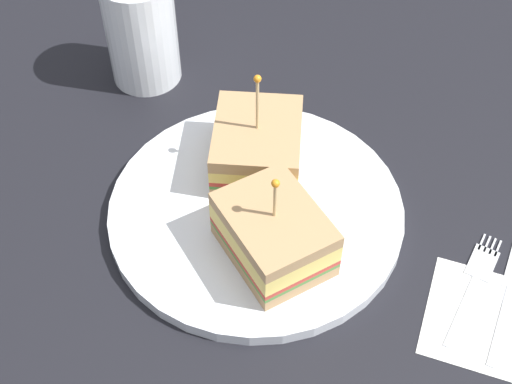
# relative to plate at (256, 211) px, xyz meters

# --- Properties ---
(ground_plane) EXTENTS (0.95, 0.95, 0.02)m
(ground_plane) POSITION_rel_plate_xyz_m (0.00, 0.00, -0.02)
(ground_plane) COLOR black
(plate) EXTENTS (0.27, 0.27, 0.01)m
(plate) POSITION_rel_plate_xyz_m (0.00, 0.00, 0.00)
(plate) COLOR white
(plate) RESTS_ON ground_plane
(sandwich_half_front) EXTENTS (0.12, 0.12, 0.10)m
(sandwich_half_front) POSITION_rel_plate_xyz_m (0.04, -0.04, 0.03)
(sandwich_half_front) COLOR tan
(sandwich_half_front) RESTS_ON plate
(sandwich_half_back) EXTENTS (0.11, 0.12, 0.11)m
(sandwich_half_back) POSITION_rel_plate_xyz_m (-0.02, 0.05, 0.03)
(sandwich_half_back) COLOR tan
(sandwich_half_back) RESTS_ON plate
(drink_glass) EXTENTS (0.08, 0.08, 0.12)m
(drink_glass) POSITION_rel_plate_xyz_m (-0.19, 0.13, 0.05)
(drink_glass) COLOR beige
(drink_glass) RESTS_ON ground_plane
(napkin) EXTENTS (0.10, 0.11, 0.00)m
(napkin) POSITION_rel_plate_xyz_m (0.22, -0.02, -0.01)
(napkin) COLOR white
(napkin) RESTS_ON ground_plane
(fork) EXTENTS (0.02, 0.13, 0.00)m
(fork) POSITION_rel_plate_xyz_m (0.20, 0.02, -0.00)
(fork) COLOR silver
(fork) RESTS_ON ground_plane
(knife) EXTENTS (0.02, 0.14, 0.00)m
(knife) POSITION_rel_plate_xyz_m (0.23, 0.01, -0.00)
(knife) COLOR silver
(knife) RESTS_ON ground_plane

